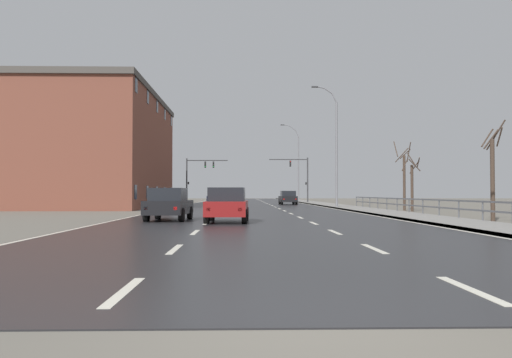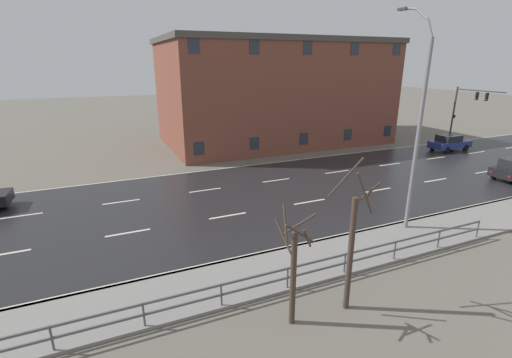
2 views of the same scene
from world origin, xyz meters
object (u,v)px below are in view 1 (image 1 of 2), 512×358
object	(u,v)px
car_mid_centre	(169,204)
brick_building	(88,151)
car_far_right	(288,198)
traffic_signal_right	(301,173)
street_lamp_midground	(335,148)
car_near_left	(227,205)
traffic_signal_left	(197,172)
street_lamp_distant	(297,164)
car_far_left	(215,197)

from	to	relation	value
car_mid_centre	brick_building	xyz separation A→B (m)	(-11.04, 25.13, 4.50)
car_far_right	traffic_signal_right	bearing A→B (deg)	73.89
street_lamp_midground	car_mid_centre	distance (m)	25.00
car_near_left	traffic_signal_left	bearing A→B (deg)	98.46
street_lamp_midground	street_lamp_distant	distance (m)	32.67
traffic_signal_left	car_far_right	xyz separation A→B (m)	(10.99, -8.08, -3.20)
traffic_signal_left	street_lamp_midground	bearing A→B (deg)	-57.49
car_far_left	car_far_right	bearing A→B (deg)	-20.94
brick_building	car_mid_centre	bearing A→B (deg)	-66.28
street_lamp_distant	traffic_signal_left	xyz separation A→B (m)	(-13.98, -10.68, -1.65)
traffic_signal_right	car_far_right	distance (m)	10.66
car_near_left	car_mid_centre	xyz separation A→B (m)	(-2.85, 1.76, 0.00)
car_far_left	car_far_right	world-z (taller)	same
street_lamp_midground	car_far_left	xyz separation A→B (m)	(-11.49, 17.18, -4.53)
car_near_left	car_far_left	world-z (taller)	same
traffic_signal_right	car_near_left	world-z (taller)	traffic_signal_right
traffic_signal_right	brick_building	bearing A→B (deg)	-137.75
brick_building	traffic_signal_left	bearing A→B (deg)	64.56
car_far_left	brick_building	distance (m)	18.28
brick_building	street_lamp_distant	bearing A→B (deg)	52.01
street_lamp_distant	car_far_right	world-z (taller)	street_lamp_distant
car_far_right	car_far_left	bearing A→B (deg)	157.12
traffic_signal_right	car_far_right	bearing A→B (deg)	-104.32
street_lamp_distant	car_near_left	size ratio (longest dim) A/B	2.79
car_far_right	car_near_left	bearing A→B (deg)	-100.74
traffic_signal_right	brick_building	size ratio (longest dim) A/B	0.26
car_far_left	traffic_signal_right	bearing A→B (deg)	31.15
street_lamp_distant	traffic_signal_left	world-z (taller)	street_lamp_distant
car_far_left	car_far_right	distance (m)	9.07
car_near_left	brick_building	distance (m)	30.60
traffic_signal_left	car_near_left	size ratio (longest dim) A/B	1.39
traffic_signal_right	car_near_left	distance (m)	47.97
street_lamp_midground	traffic_signal_right	bearing A→B (deg)	91.23
car_near_left	car_far_right	bearing A→B (deg)	83.07
street_lamp_distant	brick_building	bearing A→B (deg)	-127.99
traffic_signal_right	car_far_right	world-z (taller)	traffic_signal_right
car_near_left	car_mid_centre	size ratio (longest dim) A/B	0.99
street_lamp_midground	car_near_left	distance (m)	25.40
street_lamp_distant	car_near_left	bearing A→B (deg)	-98.99
street_lamp_midground	car_far_right	xyz separation A→B (m)	(-3.03, 13.91, -4.53)
street_lamp_distant	car_far_right	bearing A→B (deg)	-99.06
street_lamp_distant	traffic_signal_right	xyz separation A→B (m)	(-0.47, -8.90, -1.68)
car_near_left	car_mid_centre	distance (m)	3.35
street_lamp_distant	traffic_signal_left	bearing A→B (deg)	-142.62
car_mid_centre	brick_building	distance (m)	27.81
car_near_left	car_far_left	distance (m)	40.61
street_lamp_distant	car_far_left	bearing A→B (deg)	-126.48
traffic_signal_right	car_far_left	xyz separation A→B (m)	(-10.98, -6.59, -3.17)
car_far_left	street_lamp_distant	bearing A→B (deg)	53.68
car_far_right	brick_building	bearing A→B (deg)	-154.08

